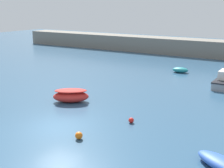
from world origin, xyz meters
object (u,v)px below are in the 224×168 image
Objects in this scene: rowboat_with_red_cover at (71,96)px; mooring_buoy_orange at (79,136)px; dinghy_near_pier at (180,70)px; mooring_buoy_red at (131,120)px.

mooring_buoy_orange is (4.93, -5.39, -0.31)m from rowboat_with_red_cover.
dinghy_near_pier is 5.29× the size of mooring_buoy_red.
rowboat_with_red_cover is 1.69× the size of dinghy_near_pier.
rowboat_with_red_cover is 15.81m from dinghy_near_pier.
dinghy_near_pier reaches higher than mooring_buoy_red.
mooring_buoy_orange is at bearing -109.68° from mooring_buoy_red.
rowboat_with_red_cover reaches higher than mooring_buoy_orange.
rowboat_with_red_cover is 7.25× the size of mooring_buoy_orange.
rowboat_with_red_cover is at bearing -109.35° from dinghy_near_pier.
dinghy_near_pier is at bearing 93.42° from mooring_buoy_orange.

